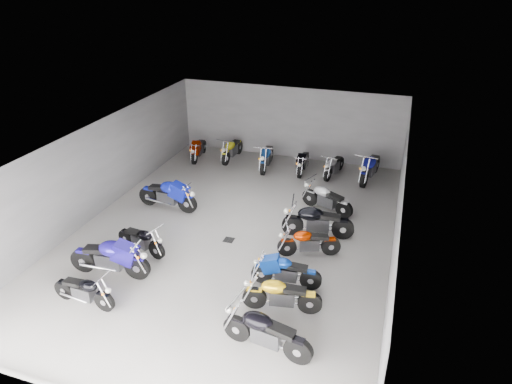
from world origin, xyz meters
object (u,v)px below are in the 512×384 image
motorcycle_right_c (285,271)px  motorcycle_back_d (303,162)px  motorcycle_right_f (326,199)px  motorcycle_back_a (198,149)px  motorcycle_left_e (168,195)px  motorcycle_right_d (308,242)px  motorcycle_back_e (334,165)px  motorcycle_right_b (281,295)px  motorcycle_left_a (84,291)px  motorcycle_right_a (266,332)px  motorcycle_back_f (370,167)px  motorcycle_left_b (110,258)px  motorcycle_left_c (141,240)px  motorcycle_back_c (267,157)px  drain_grate (229,240)px  motorcycle_back_b (232,149)px  motorcycle_right_e (317,221)px

motorcycle_right_c → motorcycle_back_d: size_ratio=1.00×
motorcycle_right_f → motorcycle_back_a: (-6.38, 3.08, -0.02)m
motorcycle_left_e → motorcycle_right_d: motorcycle_left_e is taller
motorcycle_back_a → motorcycle_back_e: 6.12m
motorcycle_right_b → motorcycle_back_e: (-0.12, 8.68, -0.03)m
motorcycle_right_d → motorcycle_right_f: size_ratio=0.95×
motorcycle_left_a → motorcycle_back_d: (3.42, 10.03, 0.02)m
motorcycle_left_a → motorcycle_right_d: (4.96, 4.01, 0.02)m
motorcycle_left_a → motorcycle_right_a: 4.87m
motorcycle_right_d → motorcycle_back_f: size_ratio=0.77×
motorcycle_left_b → motorcycle_right_d: size_ratio=1.30×
motorcycle_left_c → motorcycle_back_c: 7.57m
motorcycle_right_d → motorcycle_back_f: (1.21, 6.09, 0.11)m
motorcycle_left_c → motorcycle_right_d: 5.05m
drain_grate → motorcycle_back_e: 6.47m
motorcycle_right_d → motorcycle_back_b: 8.03m
motorcycle_right_f → motorcycle_left_a: bearing=165.9°
motorcycle_right_a → motorcycle_right_e: bearing=7.0°
motorcycle_back_c → motorcycle_right_e: bearing=117.4°
motorcycle_back_d → motorcycle_back_f: (2.75, 0.07, 0.11)m
motorcycle_back_e → motorcycle_right_c: bearing=102.5°
motorcycle_right_e → motorcycle_left_a: bearing=125.6°
motorcycle_right_c → motorcycle_back_a: 9.76m
motorcycle_right_a → motorcycle_right_b: size_ratio=1.09×
motorcycle_left_b → motorcycle_right_b: bearing=85.0°
motorcycle_back_a → motorcycle_back_c: size_ratio=0.89×
motorcycle_left_e → motorcycle_right_c: 5.90m
motorcycle_left_a → motorcycle_back_c: (1.83, 9.95, 0.09)m
motorcycle_right_c → motorcycle_back_e: (0.03, 7.68, -0.01)m
motorcycle_left_e → motorcycle_back_d: bearing=144.4°
motorcycle_right_f → motorcycle_back_c: bearing=67.7°
motorcycle_left_c → motorcycle_right_a: motorcycle_right_a is taller
motorcycle_right_a → motorcycle_back_a: (-6.28, 10.04, -0.05)m
motorcycle_right_c → motorcycle_back_a: bearing=32.5°
motorcycle_back_a → motorcycle_back_d: bearing=172.4°
motorcycle_back_f → motorcycle_left_b: bearing=64.8°
motorcycle_right_e → motorcycle_back_b: bearing=32.9°
motorcycle_right_f → motorcycle_left_b: bearing=159.6°
drain_grate → motorcycle_left_b: bearing=-132.2°
motorcycle_left_e → motorcycle_left_a: bearing=8.3°
motorcycle_right_e → motorcycle_right_a: bearing=168.5°
motorcycle_right_c → motorcycle_right_d: 1.66m
motorcycle_left_e → motorcycle_right_d: bearing=80.0°
motorcycle_left_a → motorcycle_right_e: motorcycle_right_e is taller
drain_grate → motorcycle_right_c: motorcycle_right_c is taller
drain_grate → motorcycle_right_d: motorcycle_right_d is taller
drain_grate → motorcycle_left_e: bearing=155.4°
motorcycle_left_b → motorcycle_back_f: 10.79m
motorcycle_back_d → motorcycle_back_e: size_ratio=1.03×
drain_grate → motorcycle_right_b: motorcycle_right_b is taller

